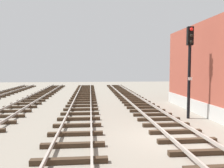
# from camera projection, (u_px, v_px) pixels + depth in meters

# --- Properties ---
(ground_plane) EXTENTS (80.00, 80.00, 0.00)m
(ground_plane) POSITION_uv_depth(u_px,v_px,m) (170.00, 138.00, 10.16)
(ground_plane) COLOR gray
(track_near_building) EXTENTS (2.50, 58.40, 0.32)m
(track_near_building) POSITION_uv_depth(u_px,v_px,m) (181.00, 135.00, 10.20)
(track_near_building) COLOR #38281C
(track_near_building) RESTS_ON ground
(track_centre) EXTENTS (2.50, 58.40, 0.32)m
(track_centre) POSITION_uv_depth(u_px,v_px,m) (74.00, 138.00, 9.76)
(track_centre) COLOR #38281C
(track_centre) RESTS_ON ground
(signal_mast) EXTENTS (0.36, 0.40, 5.53)m
(signal_mast) POSITION_uv_depth(u_px,v_px,m) (190.00, 62.00, 13.85)
(signal_mast) COLOR black
(signal_mast) RESTS_ON ground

